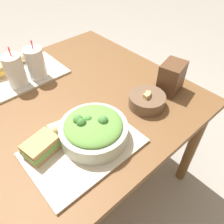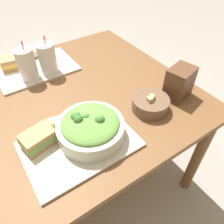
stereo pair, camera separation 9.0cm
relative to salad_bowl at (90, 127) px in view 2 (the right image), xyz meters
The scene contains 13 objects.
ground_plane 0.82m from the salad_bowl, 97.27° to the left, with size 12.00×12.00×0.00m, color gray.
dining_table 0.33m from the salad_bowl, 97.27° to the left, with size 1.34×1.08×0.70m.
tray_near 0.08m from the salad_bowl, behind, with size 0.43×0.30×0.01m.
tray_far 0.61m from the salad_bowl, 90.98° to the left, with size 0.43×0.30×0.01m.
salad_bowl is the anchor object (origin of this frame).
soup_bowl 0.31m from the salad_bowl, ahead, with size 0.17×0.17×0.08m.
sandwich_near 0.20m from the salad_bowl, 158.41° to the left, with size 0.14×0.11×0.06m.
baguette_near 0.12m from the salad_bowl, 115.50° to the left, with size 0.16×0.09×0.06m.
sandwich_far 0.69m from the salad_bowl, 99.09° to the left, with size 0.14×0.11×0.06m.
baguette_far 0.73m from the salad_bowl, 85.65° to the left, with size 0.12×0.08×0.06m.
drink_cup_dark 0.54m from the salad_bowl, 97.04° to the left, with size 0.09×0.09×0.21m.
drink_cup_red 0.53m from the salad_bowl, 85.19° to the left, with size 0.09×0.09×0.21m.
chip_bag 0.49m from the salad_bowl, ahead, with size 0.15×0.13×0.15m.
Camera 2 is at (-0.21, -0.81, 1.39)m, focal length 35.00 mm.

